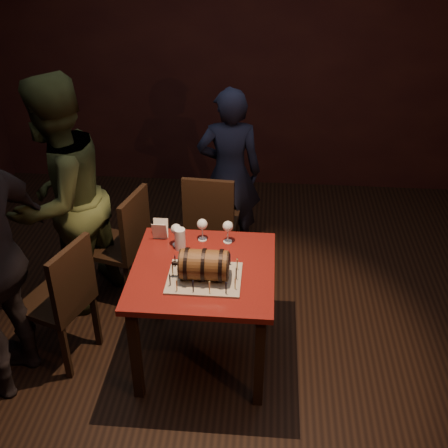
% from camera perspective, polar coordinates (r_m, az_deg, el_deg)
% --- Properties ---
extents(room_shell, '(5.04, 5.04, 2.80)m').
position_cam_1_polar(room_shell, '(3.35, -1.49, 6.18)').
color(room_shell, black).
rests_on(room_shell, ground).
extents(pub_table, '(0.90, 0.90, 0.75)m').
position_cam_1_polar(pub_table, '(3.61, -2.13, -5.94)').
color(pub_table, '#540F0E').
rests_on(pub_table, ground).
extents(cake_board, '(0.45, 0.35, 0.01)m').
position_cam_1_polar(cake_board, '(3.45, -2.01, -5.51)').
color(cake_board, gray).
rests_on(cake_board, pub_table).
extents(barrel_cake, '(0.35, 0.20, 0.20)m').
position_cam_1_polar(barrel_cake, '(3.39, -2.05, -4.17)').
color(barrel_cake, brown).
rests_on(barrel_cake, cake_board).
extents(birthday_candles, '(0.40, 0.30, 0.09)m').
position_cam_1_polar(birthday_candles, '(3.43, -2.02, -4.89)').
color(birthday_candles, '#F2DB90').
rests_on(birthday_candles, cake_board).
extents(wine_glass_left, '(0.07, 0.07, 0.16)m').
position_cam_1_polar(wine_glass_left, '(3.71, -4.88, -0.62)').
color(wine_glass_left, silver).
rests_on(wine_glass_left, pub_table).
extents(wine_glass_mid, '(0.07, 0.07, 0.16)m').
position_cam_1_polar(wine_glass_mid, '(3.75, -2.23, -0.11)').
color(wine_glass_mid, silver).
rests_on(wine_glass_mid, pub_table).
extents(wine_glass_right, '(0.07, 0.07, 0.16)m').
position_cam_1_polar(wine_glass_right, '(3.73, 0.39, -0.33)').
color(wine_glass_right, silver).
rests_on(wine_glass_right, pub_table).
extents(pint_of_ale, '(0.07, 0.07, 0.15)m').
position_cam_1_polar(pint_of_ale, '(3.70, -4.49, -1.57)').
color(pint_of_ale, silver).
rests_on(pint_of_ale, pub_table).
extents(menu_card, '(0.10, 0.05, 0.13)m').
position_cam_1_polar(menu_card, '(3.82, -6.50, -0.61)').
color(menu_card, white).
rests_on(menu_card, pub_table).
extents(chair_back, '(0.43, 0.43, 0.93)m').
position_cam_1_polar(chair_back, '(4.48, -1.35, 0.42)').
color(chair_back, black).
rests_on(chair_back, ground).
extents(chair_left_rear, '(0.49, 0.49, 0.93)m').
position_cam_1_polar(chair_left_rear, '(4.28, -10.03, -1.72)').
color(chair_left_rear, black).
rests_on(chair_left_rear, ground).
extents(chair_left_front, '(0.51, 0.51, 0.93)m').
position_cam_1_polar(chair_left_front, '(3.82, -15.96, -7.12)').
color(chair_left_front, black).
rests_on(chair_left_front, ground).
extents(person_back, '(0.57, 0.40, 1.48)m').
position_cam_1_polar(person_back, '(4.72, 0.55, 5.19)').
color(person_back, black).
rests_on(person_back, ground).
extents(person_left_rear, '(0.97, 1.07, 1.80)m').
position_cam_1_polar(person_left_rear, '(4.15, -16.31, 2.36)').
color(person_left_rear, '#343B1D').
rests_on(person_left_rear, ground).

